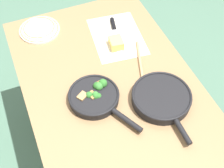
% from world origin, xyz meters
% --- Properties ---
extents(ground_plane, '(14.00, 14.00, 0.00)m').
position_xyz_m(ground_plane, '(0.00, 0.00, 0.00)').
color(ground_plane, '#476B56').
extents(dining_table_red, '(1.29, 0.81, 0.78)m').
position_xyz_m(dining_table_red, '(0.00, 0.00, 0.69)').
color(dining_table_red, olive).
rests_on(dining_table_red, ground_plane).
extents(skillet_broccoli, '(0.37, 0.25, 0.07)m').
position_xyz_m(skillet_broccoli, '(-0.04, 0.10, 0.80)').
color(skillet_broccoli, black).
rests_on(skillet_broccoli, dining_table_red).
extents(skillet_eggs, '(0.39, 0.27, 0.05)m').
position_xyz_m(skillet_eggs, '(-0.16, -0.18, 0.80)').
color(skillet_eggs, black).
rests_on(skillet_eggs, dining_table_red).
extents(wooden_spoon, '(0.38, 0.16, 0.02)m').
position_xyz_m(wooden_spoon, '(-0.01, -0.16, 0.78)').
color(wooden_spoon, tan).
rests_on(wooden_spoon, dining_table_red).
extents(parchment_sheet, '(0.38, 0.30, 0.00)m').
position_xyz_m(parchment_sheet, '(0.31, -0.16, 0.78)').
color(parchment_sheet, beige).
rests_on(parchment_sheet, dining_table_red).
extents(grater_knife, '(0.28, 0.09, 0.02)m').
position_xyz_m(grater_knife, '(0.34, -0.16, 0.79)').
color(grater_knife, silver).
rests_on(grater_knife, dining_table_red).
extents(cheese_block, '(0.09, 0.08, 0.05)m').
position_xyz_m(cheese_block, '(0.24, -0.12, 0.80)').
color(cheese_block, '#E0C15B').
rests_on(cheese_block, dining_table_red).
extents(dinner_plate_stack, '(0.22, 0.22, 0.03)m').
position_xyz_m(dinner_plate_stack, '(0.51, 0.22, 0.79)').
color(dinner_plate_stack, silver).
rests_on(dinner_plate_stack, dining_table_red).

